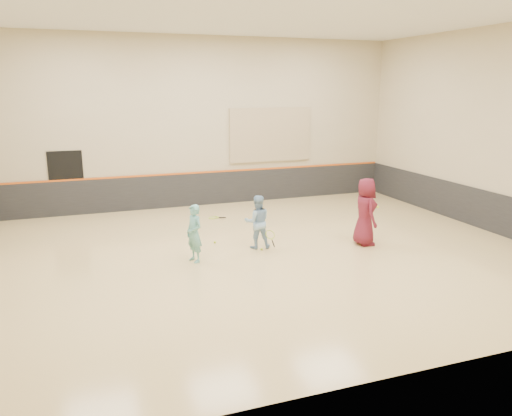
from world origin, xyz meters
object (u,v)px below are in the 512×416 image
object	(u,v)px
young_man	(365,212)
spare_racket	(213,216)
instructor	(257,222)
girl	(194,233)

from	to	relation	value
young_man	spare_racket	size ratio (longest dim) A/B	2.49
instructor	spare_racket	world-z (taller)	instructor
girl	instructor	distance (m)	1.90
young_man	spare_racket	xyz separation A→B (m)	(-3.20, 4.15, -0.87)
girl	spare_racket	bearing A→B (deg)	138.79
instructor	spare_racket	xyz separation A→B (m)	(-0.31, 3.44, -0.67)
girl	spare_racket	world-z (taller)	girl
girl	young_man	bearing A→B (deg)	67.46
girl	instructor	bearing A→B (deg)	85.12
young_man	spare_racket	world-z (taller)	young_man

